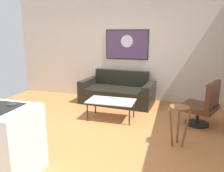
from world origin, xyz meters
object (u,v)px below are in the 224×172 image
object	(u,v)px
couch	(118,93)
coffee_table	(111,102)
wall_painting	(127,45)
bar_stool	(179,116)
armchair	(203,105)

from	to	relation	value
couch	coffee_table	size ratio (longest dim) A/B	1.96
coffee_table	wall_painting	world-z (taller)	wall_painting
bar_stool	wall_painting	bearing A→B (deg)	119.80
couch	coffee_table	world-z (taller)	couch
couch	wall_painting	world-z (taller)	wall_painting
armchair	wall_painting	xyz separation A→B (m)	(-1.88, 1.49, 1.10)
couch	wall_painting	size ratio (longest dim) A/B	1.67
couch	coffee_table	bearing A→B (deg)	-82.04
bar_stool	wall_painting	size ratio (longest dim) A/B	0.57
armchair	wall_painting	world-z (taller)	wall_painting
armchair	bar_stool	world-z (taller)	armchair
couch	armchair	xyz separation A→B (m)	(2.02, -1.04, 0.16)
couch	bar_stool	distance (m)	2.56
coffee_table	wall_painting	bearing A→B (deg)	91.05
wall_painting	bar_stool	bearing A→B (deg)	-60.20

